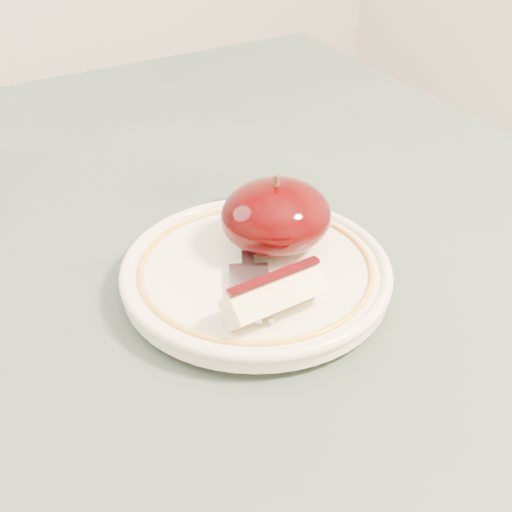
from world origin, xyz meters
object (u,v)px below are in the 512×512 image
plate (256,272)px  apple_half (276,216)px  table (121,392)px  fork (247,244)px

plate → apple_half: apple_half is taller
table → apple_half: apple_half is taller
fork → plate: bearing=-166.1°
table → plate: plate is taller
plate → fork: (0.01, 0.02, 0.01)m
plate → fork: bearing=77.4°
apple_half → fork: size_ratio=0.46×
apple_half → table: bearing=170.9°
apple_half → fork: bearing=166.6°
apple_half → fork: (-0.02, 0.01, -0.02)m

